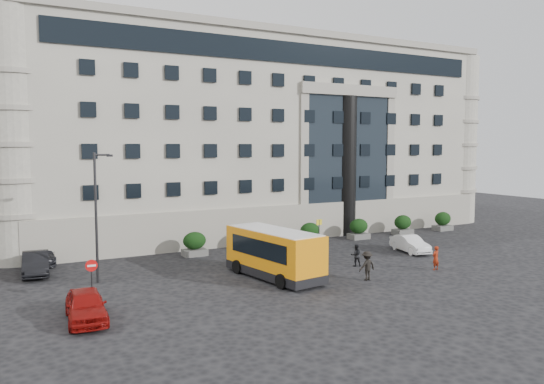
% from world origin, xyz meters
% --- Properties ---
extents(ground, '(120.00, 120.00, 0.00)m').
position_xyz_m(ground, '(0.00, 0.00, 0.00)').
color(ground, black).
rests_on(ground, ground).
extents(civic_building, '(44.00, 24.00, 18.00)m').
position_xyz_m(civic_building, '(6.00, 22.00, 9.00)').
color(civic_building, gray).
rests_on(civic_building, ground).
extents(entrance_column, '(1.80, 1.80, 13.00)m').
position_xyz_m(entrance_column, '(12.00, 10.30, 6.50)').
color(entrance_column, black).
rests_on(entrance_column, ground).
extents(hedge_a, '(1.80, 1.26, 1.84)m').
position_xyz_m(hedge_a, '(-4.00, 7.80, 0.93)').
color(hedge_a, '#50504E').
rests_on(hedge_a, ground).
extents(hedge_b, '(1.80, 1.26, 1.84)m').
position_xyz_m(hedge_b, '(1.20, 7.80, 0.93)').
color(hedge_b, '#50504E').
rests_on(hedge_b, ground).
extents(hedge_c, '(1.80, 1.26, 1.84)m').
position_xyz_m(hedge_c, '(6.40, 7.80, 0.93)').
color(hedge_c, '#50504E').
rests_on(hedge_c, ground).
extents(hedge_d, '(1.80, 1.26, 1.84)m').
position_xyz_m(hedge_d, '(11.60, 7.80, 0.93)').
color(hedge_d, '#50504E').
rests_on(hedge_d, ground).
extents(hedge_e, '(1.80, 1.26, 1.84)m').
position_xyz_m(hedge_e, '(16.80, 7.80, 0.93)').
color(hedge_e, '#50504E').
rests_on(hedge_e, ground).
extents(hedge_f, '(1.80, 1.26, 1.84)m').
position_xyz_m(hedge_f, '(22.00, 7.80, 0.93)').
color(hedge_f, '#50504E').
rests_on(hedge_f, ground).
extents(street_lamp, '(1.16, 0.18, 8.00)m').
position_xyz_m(street_lamp, '(-11.94, 3.00, 4.37)').
color(street_lamp, '#262628').
rests_on(street_lamp, ground).
extents(bus_stop_sign, '(0.50, 0.08, 2.52)m').
position_xyz_m(bus_stop_sign, '(5.50, 5.00, 1.73)').
color(bus_stop_sign, '#262628').
rests_on(bus_stop_sign, ground).
extents(no_entry_sign, '(0.64, 0.16, 2.32)m').
position_xyz_m(no_entry_sign, '(-13.00, -1.04, 1.65)').
color(no_entry_sign, '#262628').
rests_on(no_entry_sign, ground).
extents(minibus, '(3.67, 7.70, 3.09)m').
position_xyz_m(minibus, '(-1.86, -1.04, 1.70)').
color(minibus, orange).
rests_on(minibus, ground).
extents(parked_car_a, '(2.14, 4.60, 1.52)m').
position_xyz_m(parked_car_a, '(-13.79, -4.14, 0.76)').
color(parked_car_a, maroon).
rests_on(parked_car_a, ground).
extents(parked_car_b, '(1.92, 4.66, 1.50)m').
position_xyz_m(parked_car_b, '(-15.20, 7.00, 0.75)').
color(parked_car_b, black).
rests_on(parked_car_b, ground).
extents(parked_car_c, '(2.04, 4.49, 1.27)m').
position_xyz_m(parked_car_c, '(-14.55, 10.34, 0.64)').
color(parked_car_c, black).
rests_on(parked_car_c, ground).
extents(parked_car_d, '(2.85, 5.50, 1.48)m').
position_xyz_m(parked_car_d, '(-17.00, 16.00, 0.74)').
color(parked_car_d, black).
rests_on(parked_car_d, ground).
extents(white_taxi, '(2.13, 4.25, 1.34)m').
position_xyz_m(white_taxi, '(11.50, 1.05, 0.67)').
color(white_taxi, silver).
rests_on(white_taxi, ground).
extents(pedestrian_a, '(0.64, 0.47, 1.63)m').
position_xyz_m(pedestrian_a, '(8.83, -4.30, 0.81)').
color(pedestrian_a, maroon).
rests_on(pedestrian_a, ground).
extents(pedestrian_b, '(0.91, 0.82, 1.54)m').
position_xyz_m(pedestrian_b, '(4.75, -0.85, 0.77)').
color(pedestrian_b, black).
rests_on(pedestrian_b, ground).
extents(pedestrian_c, '(1.23, 0.77, 1.84)m').
position_xyz_m(pedestrian_c, '(3.00, -4.29, 0.92)').
color(pedestrian_c, black).
rests_on(pedestrian_c, ground).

